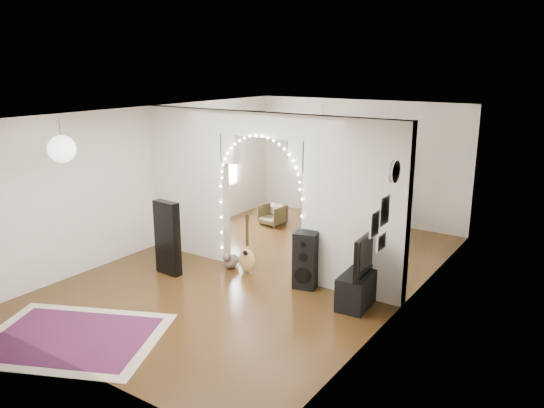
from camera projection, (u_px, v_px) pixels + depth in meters
The scene contains 25 objects.
floor at pixel (264, 269), 9.17m from camera, with size 7.50×7.50×0.00m, color black.
ceiling at pixel (263, 112), 8.48m from camera, with size 5.00×7.50×0.02m, color white.
wall_back at pixel (359, 161), 11.84m from camera, with size 5.00×0.02×2.70m, color silver.
wall_front at pixel (70, 261), 5.81m from camera, with size 5.00×0.02×2.70m, color silver.
wall_left at pixel (156, 177), 10.17m from camera, with size 0.02×7.50×2.70m, color silver.
wall_right at pixel (409, 217), 7.48m from camera, with size 0.02×7.50×2.70m, color silver.
divider_wall at pixel (264, 189), 8.80m from camera, with size 5.00×0.20×2.70m.
fairy_lights at pixel (259, 183), 8.67m from camera, with size 1.64×0.04×1.60m, color #FFEABF, non-canonical shape.
window at pixel (217, 156), 11.56m from camera, with size 0.04×1.20×1.40m, color white.
wall_clock at pixel (395, 172), 6.82m from camera, with size 0.31×0.31×0.03m, color white.
picture_frames at pixel (381, 224), 6.65m from camera, with size 0.02×0.50×0.70m, color white, non-canonical shape.
paper_lantern at pixel (62, 149), 7.68m from camera, with size 0.40×0.40×0.40m, color white.
ceiling_fan at pixel (322, 120), 10.16m from camera, with size 1.10×1.10×0.30m, color gold, non-canonical shape.
area_rug at pixel (72, 338), 6.86m from camera, with size 2.27×1.71×0.02m, color maroon.
guitar_case at pixel (168, 238), 8.84m from camera, with size 0.48×0.16×1.26m, color black.
acoustic_guitar at pixel (247, 251), 8.96m from camera, with size 0.35×0.13×0.86m.
tabby_cat at pixel (231, 261), 9.19m from camera, with size 0.24×0.51×0.34m.
floor_speaker at pixel (306, 260), 8.33m from camera, with size 0.42×0.39×0.92m.
media_console at pixel (360, 287), 7.84m from camera, with size 0.40×1.00×0.50m, color black.
tv at pixel (362, 251), 7.70m from camera, with size 1.07×0.14×0.62m, color black.
bookcase at pixel (348, 185), 11.84m from camera, with size 1.62×0.41×1.66m, color beige.
dining_table at pixel (353, 202), 10.92m from camera, with size 1.27×0.91×0.76m.
flower_vase at pixel (354, 195), 10.87m from camera, with size 0.18×0.18×0.19m, color silver.
dining_chair_left at pixel (272, 215), 11.68m from camera, with size 0.49×0.50×0.46m, color #483D24.
dining_chair_right at pixel (340, 218), 11.23m from camera, with size 0.60×0.62×0.56m, color #483D24.
Camera 1 is at (4.88, -7.05, 3.44)m, focal length 35.00 mm.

